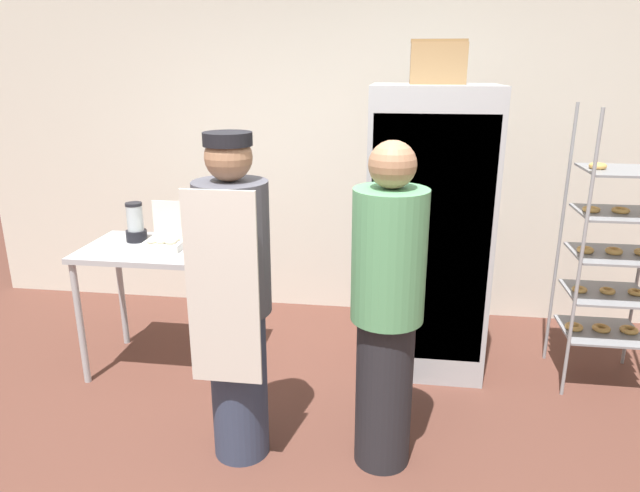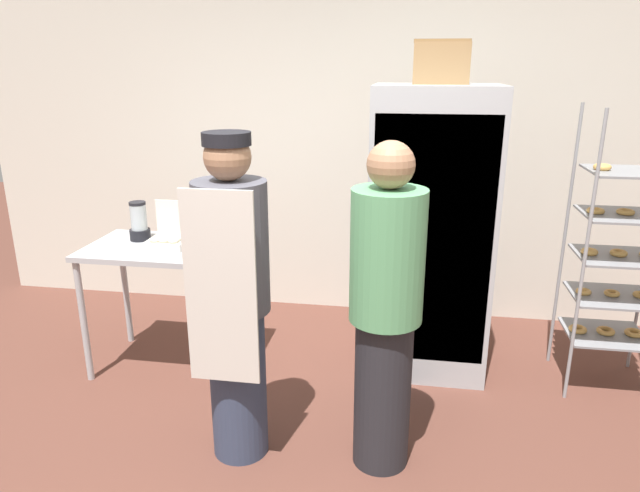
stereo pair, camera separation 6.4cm
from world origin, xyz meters
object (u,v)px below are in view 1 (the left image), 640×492
object	(u,v)px
baking_rack	(613,255)
person_customer	(387,310)
donut_box	(165,240)
blender_pitcher	(135,224)
person_baker	(235,299)
refrigerator	(427,233)
cardboard_storage_box	(438,63)

from	to	relation	value
baking_rack	person_customer	distance (m)	1.75
donut_box	blender_pitcher	world-z (taller)	donut_box
person_baker	donut_box	bearing A→B (deg)	130.29
donut_box	person_customer	size ratio (longest dim) A/B	0.17
refrigerator	baking_rack	size ratio (longest dim) A/B	1.06
refrigerator	cardboard_storage_box	world-z (taller)	cardboard_storage_box
baking_rack	blender_pitcher	world-z (taller)	baking_rack
donut_box	person_baker	world-z (taller)	person_baker
baking_rack	cardboard_storage_box	xyz separation A→B (m)	(-1.16, 0.16, 1.17)
person_baker	person_customer	distance (m)	0.77
refrigerator	person_customer	bearing A→B (deg)	-101.89
cardboard_storage_box	person_customer	size ratio (longest dim) A/B	0.20
blender_pitcher	person_customer	distance (m)	1.97
donut_box	person_customer	distance (m)	1.69
blender_pitcher	refrigerator	bearing A→B (deg)	5.87
refrigerator	person_customer	distance (m)	1.15
person_customer	donut_box	bearing A→B (deg)	151.50
blender_pitcher	person_baker	distance (m)	1.37
person_baker	person_customer	world-z (taller)	person_baker
person_customer	person_baker	bearing A→B (deg)	-176.83
person_baker	person_customer	xyz separation A→B (m)	(0.77, 0.04, -0.03)
baking_rack	person_customer	xyz separation A→B (m)	(-1.41, -1.04, -0.01)
baking_rack	donut_box	xyz separation A→B (m)	(-2.89, -0.23, 0.05)
refrigerator	person_baker	distance (m)	1.53
baking_rack	donut_box	bearing A→B (deg)	-175.36
donut_box	blender_pitcher	xyz separation A→B (m)	(-0.25, 0.11, 0.07)
cardboard_storage_box	person_baker	distance (m)	1.97
blender_pitcher	cardboard_storage_box	distance (m)	2.26
person_baker	baking_rack	bearing A→B (deg)	26.52
blender_pitcher	cardboard_storage_box	bearing A→B (deg)	8.20
refrigerator	person_customer	size ratio (longest dim) A/B	1.12
person_customer	blender_pitcher	bearing A→B (deg)	152.27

